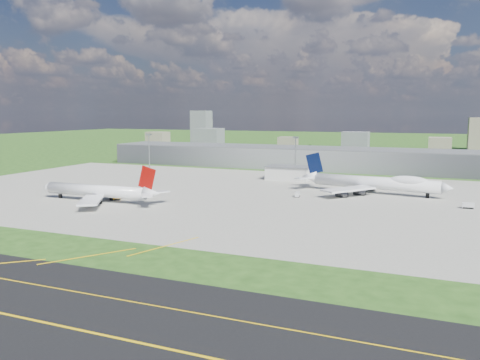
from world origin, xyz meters
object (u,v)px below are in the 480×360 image
at_px(airliner_blue_quad, 375,183).
at_px(tug_yellow, 117,198).
at_px(van_white_near, 298,195).
at_px(van_white_far, 468,206).
at_px(airliner_red_twin, 100,192).

bearing_deg(airliner_blue_quad, tug_yellow, -141.69).
distance_m(van_white_near, van_white_far, 75.30).
height_order(airliner_blue_quad, tug_yellow, airliner_blue_quad).
relative_size(airliner_blue_quad, van_white_near, 15.31).
bearing_deg(airliner_red_twin, airliner_blue_quad, -149.38).
bearing_deg(airliner_blue_quad, van_white_near, -135.63).
bearing_deg(van_white_near, airliner_red_twin, 111.50).
xyz_separation_m(airliner_blue_quad, tug_yellow, (-111.10, -64.23, -4.60)).
relative_size(airliner_red_twin, tug_yellow, 15.81).
distance_m(airliner_red_twin, tug_yellow, 8.45).
relative_size(airliner_blue_quad, van_white_far, 15.49).
relative_size(airliner_red_twin, van_white_far, 13.23).
relative_size(airliner_blue_quad, tug_yellow, 18.51).
xyz_separation_m(airliner_blue_quad, van_white_far, (41.39, -24.35, -4.27)).
xyz_separation_m(airliner_blue_quad, van_white_near, (-33.91, -24.71, -4.30)).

